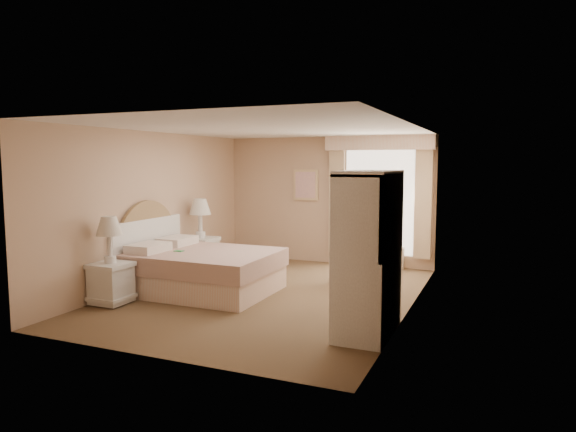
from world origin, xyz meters
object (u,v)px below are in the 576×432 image
at_px(nightstand_near, 111,272).
at_px(round_table, 369,246).
at_px(nightstand_far, 201,245).
at_px(cafe_chair, 344,250).
at_px(bed, 198,268).
at_px(armoire, 369,267).

xyz_separation_m(nightstand_near, round_table, (2.78, 3.74, -0.02)).
relative_size(nightstand_near, round_table, 1.85).
relative_size(nightstand_far, cafe_chair, 1.42).
distance_m(bed, cafe_chair, 2.45).
xyz_separation_m(nightstand_far, armoire, (3.65, -2.13, 0.29)).
bearing_deg(bed, nightstand_far, 120.47).
height_order(bed, nightstand_near, bed).
distance_m(cafe_chair, armoire, 2.64).
xyz_separation_m(nightstand_near, armoire, (3.65, 0.21, 0.33)).
bearing_deg(nightstand_far, nightstand_near, -90.00).
relative_size(bed, round_table, 3.24).
height_order(nightstand_near, round_table, nightstand_near).
distance_m(nightstand_near, nightstand_far, 2.33).
bearing_deg(nightstand_near, bed, 56.84).
distance_m(bed, armoire, 3.10).
xyz_separation_m(round_table, armoire, (0.87, -3.53, 0.35)).
height_order(nightstand_near, armoire, armoire).
height_order(nightstand_far, cafe_chair, nightstand_far).
bearing_deg(bed, nightstand_near, -123.16).
bearing_deg(bed, armoire, -17.06).
relative_size(round_table, cafe_chair, 0.71).
bearing_deg(nightstand_near, cafe_chair, 45.01).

